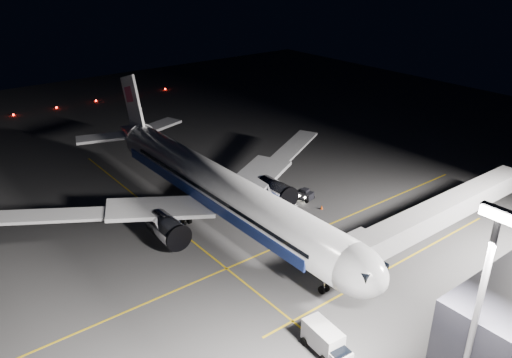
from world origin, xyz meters
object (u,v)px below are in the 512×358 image
object	(u,v)px
jet_bridge	(436,214)
safety_cone_a	(300,216)
safety_cone_c	(280,186)
baggage_tug	(305,194)
safety_cone_b	(322,207)
floodlight_mast_south	(476,318)
service_truck	(326,341)
airliner	(216,186)

from	to	relation	value
jet_bridge	safety_cone_a	xyz separation A→B (m)	(-16.00, -8.36, -4.27)
jet_bridge	safety_cone_c	xyz separation A→B (m)	(-25.56, -4.06, -4.29)
baggage_tug	safety_cone_b	world-z (taller)	baggage_tug
floodlight_mast_south	baggage_tug	size ratio (longest dim) A/B	7.34
baggage_tug	safety_cone_a	bearing A→B (deg)	-62.76
service_truck	safety_cone_c	bearing A→B (deg)	151.42
airliner	safety_cone_c	xyz separation A→B (m)	(-2.49, 14.00, -4.87)
airliner	baggage_tug	size ratio (longest dim) A/B	21.79
floodlight_mast_south	service_truck	distance (m)	16.79
jet_bridge	floodlight_mast_south	distance (m)	31.05
airliner	jet_bridge	distance (m)	29.31
jet_bridge	safety_cone_a	size ratio (longest dim) A/B	55.49
service_truck	baggage_tug	bearing A→B (deg)	145.57
airliner	jet_bridge	bearing A→B (deg)	38.04
airliner	service_truck	bearing A→B (deg)	-12.93
baggage_tug	safety_cone_b	xyz separation A→B (m)	(3.93, -0.25, -0.50)
baggage_tug	safety_cone_b	size ratio (longest dim) A/B	4.49
safety_cone_b	safety_cone_c	world-z (taller)	safety_cone_b
safety_cone_a	jet_bridge	bearing A→B (deg)	27.59
airliner	jet_bridge	size ratio (longest dim) A/B	1.79
airliner	safety_cone_a	bearing A→B (deg)	53.87
floodlight_mast_south	safety_cone_b	size ratio (longest dim) A/B	32.97
airliner	floodlight_mast_south	distance (m)	42.13
jet_bridge	safety_cone_a	distance (m)	18.55
airliner	safety_cone_c	world-z (taller)	airliner
safety_cone_a	floodlight_mast_south	bearing A→B (deg)	-24.80
jet_bridge	baggage_tug	size ratio (longest dim) A/B	12.19
safety_cone_a	safety_cone_c	size ratio (longest dim) A/B	1.07
baggage_tug	floodlight_mast_south	bearing A→B (deg)	-41.66
floodlight_mast_south	safety_cone_b	bearing A→B (deg)	149.52
floodlight_mast_south	baggage_tug	bearing A→B (deg)	151.89
safety_cone_b	safety_cone_c	bearing A→B (deg)	180.00
service_truck	jet_bridge	bearing A→B (deg)	107.12
airliner	baggage_tug	world-z (taller)	airliner
jet_bridge	service_truck	bearing A→B (deg)	-77.94
safety_cone_a	service_truck	bearing A→B (deg)	-37.32
airliner	floodlight_mast_south	bearing A→B (deg)	-8.33
safety_cone_a	safety_cone_c	world-z (taller)	safety_cone_a
safety_cone_a	safety_cone_c	bearing A→B (deg)	155.76
safety_cone_c	baggage_tug	bearing A→B (deg)	2.55
airliner	floodlight_mast_south	world-z (taller)	floodlight_mast_south
safety_cone_a	safety_cone_b	distance (m)	4.31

